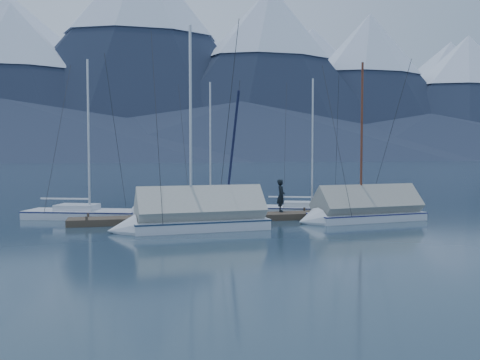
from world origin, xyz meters
name	(u,v)px	position (x,y,z in m)	size (l,w,h in m)	color
ground	(249,225)	(0.00, 0.00, 0.00)	(1000.00, 1000.00, 0.00)	#172734
mountain_range	(131,81)	(4.12, 370.45, 58.65)	(877.00, 584.00, 150.50)	#475675
dock	(240,218)	(0.00, 2.00, 0.11)	(18.00, 1.50, 0.54)	#382D23
mooring_posts	(231,214)	(-0.50, 2.00, 0.35)	(15.12, 1.52, 0.35)	#382D23
sailboat_open_left	(99,216)	(-7.53, 4.55, 0.17)	(7.62, 4.42, 9.73)	silver
sailboat_open_mid	(218,212)	(-0.71, 4.65, 0.15)	(6.60, 2.78, 8.58)	silver
sailboat_open_right	(320,211)	(5.37, 3.68, 0.16)	(6.97, 4.20, 8.92)	silver
sailboat_covered_near	(358,212)	(6.12, 0.16, 0.47)	(7.47, 3.28, 9.43)	silver
sailboat_covered_far	(188,219)	(-3.25, -0.90, 0.52)	(7.69, 3.21, 10.58)	silver
person	(281,196)	(2.49, 2.45, 1.26)	(0.67, 0.44, 1.84)	black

